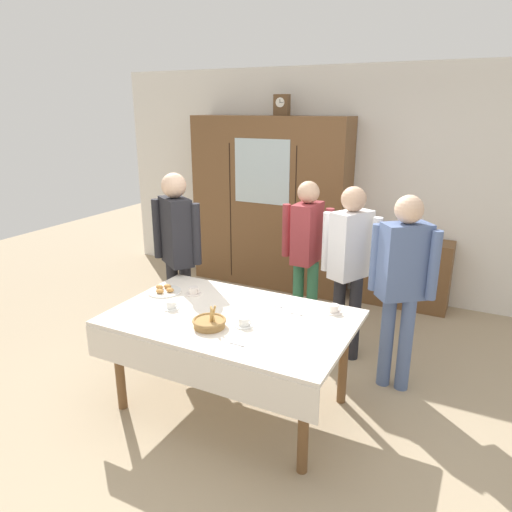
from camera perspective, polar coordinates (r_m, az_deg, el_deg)
name	(u,v)px	position (r m, az deg, el deg)	size (l,w,h in m)	color
ground_plane	(245,391)	(4.03, -1.34, -16.06)	(12.00, 12.00, 0.00)	tan
back_wall	(347,183)	(5.88, 10.97, 8.70)	(6.40, 0.10, 2.70)	silver
dining_table	(229,329)	(3.51, -3.26, -8.85)	(1.77, 1.13, 0.76)	brown
wall_cabinet	(270,203)	(5.97, 1.65, 6.39)	(2.01, 0.46, 2.13)	brown
mantel_clock	(282,105)	(5.80, 3.15, 17.83)	(0.18, 0.11, 0.24)	brown
bookshelf_low	(402,272)	(5.71, 17.28, -1.89)	(1.06, 0.35, 0.80)	brown
book_stack	(406,234)	(5.58, 17.71, 2.53)	(0.18, 0.21, 0.11)	#664C7A
tea_cup_center	(244,322)	(3.33, -1.47, -8.05)	(0.13, 0.13, 0.06)	white
tea_cup_mid_left	(194,291)	(3.90, -7.59, -4.23)	(0.13, 0.13, 0.06)	white
tea_cup_far_left	(171,305)	(3.66, -10.25, -5.92)	(0.13, 0.13, 0.06)	white
tea_cup_near_right	(334,309)	(3.58, 9.42, -6.38)	(0.13, 0.13, 0.06)	white
bread_basket	(209,322)	(3.33, -5.68, -8.02)	(0.24, 0.24, 0.16)	#9E7542
pastry_plate	(164,290)	(3.99, -11.07, -4.13)	(0.28, 0.28, 0.05)	white
spoon_near_left	(278,307)	(3.64, 2.67, -6.15)	(0.12, 0.02, 0.01)	silver
spoon_front_edge	(239,345)	(3.09, -2.07, -10.72)	(0.12, 0.02, 0.01)	silver
spoon_center	(298,314)	(3.53, 5.07, -7.04)	(0.12, 0.02, 0.01)	silver
person_beside_shelf	(350,258)	(4.20, 11.33, -0.21)	(0.52, 0.41, 1.60)	#232328
person_by_cabinet	(177,244)	(4.41, -9.57, 1.48)	(0.52, 0.37, 1.68)	#232328
person_near_right_end	(402,276)	(3.82, 17.35, -2.31)	(0.52, 0.38, 1.61)	slate
person_behind_table_right	(307,245)	(4.60, 6.17, 1.37)	(0.52, 0.37, 1.57)	#33704C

